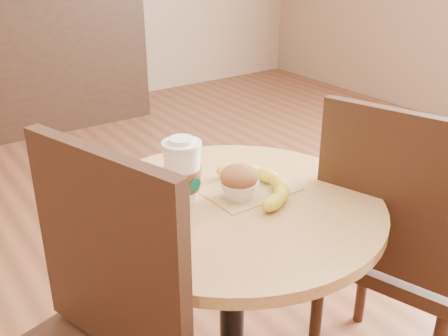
# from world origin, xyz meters

# --- Properties ---
(cafe_table) EXTENTS (0.78, 0.78, 0.75)m
(cafe_table) POSITION_xyz_m (-0.06, 0.11, 0.56)
(cafe_table) COLOR black
(cafe_table) RESTS_ON ground
(chair_right) EXTENTS (0.54, 0.54, 0.99)m
(chair_right) POSITION_xyz_m (0.41, -0.07, 0.54)
(chair_right) COLOR #351F12
(chair_right) RESTS_ON ground
(kraft_bag) EXTENTS (0.24, 0.19, 0.00)m
(kraft_bag) POSITION_xyz_m (0.02, 0.14, 0.75)
(kraft_bag) COLOR #A3804F
(kraft_bag) RESTS_ON cafe_table
(coffee_cup) EXTENTS (0.10, 0.10, 0.17)m
(coffee_cup) POSITION_xyz_m (-0.15, 0.20, 0.83)
(coffee_cup) COLOR white
(coffee_cup) RESTS_ON cafe_table
(muffin) EXTENTS (0.10, 0.10, 0.09)m
(muffin) POSITION_xyz_m (-0.03, 0.12, 0.80)
(muffin) COLOR silver
(muffin) RESTS_ON kraft_bag
(banana) EXTENTS (0.22, 0.32, 0.04)m
(banana) POSITION_xyz_m (0.04, 0.13, 0.77)
(banana) COLOR gold
(banana) RESTS_ON kraft_bag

